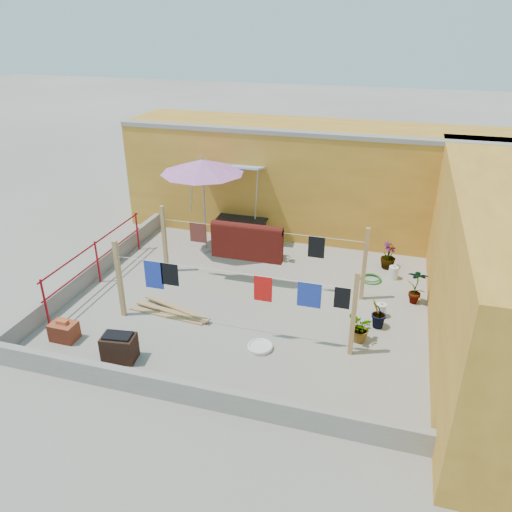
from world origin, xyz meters
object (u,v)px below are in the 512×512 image
at_px(water_jug_b, 393,273).
at_px(brick_stack, 64,331).
at_px(patio_umbrella, 202,167).
at_px(outdoor_table, 242,221).
at_px(white_basin, 260,347).
at_px(water_jug_a, 381,310).
at_px(brazier, 119,347).
at_px(plant_back_a, 276,246).
at_px(green_hose, 371,279).

bearing_deg(water_jug_b, brick_stack, -144.08).
distance_m(patio_umbrella, outdoor_table, 2.15).
relative_size(white_basin, water_jug_a, 1.43).
bearing_deg(outdoor_table, water_jug_b, -14.83).
relative_size(patio_umbrella, brazier, 3.95).
height_order(brazier, plant_back_a, plant_back_a).
bearing_deg(white_basin, water_jug_a, 40.33).
bearing_deg(white_basin, plant_back_a, 99.94).
relative_size(white_basin, water_jug_b, 1.37).
bearing_deg(white_basin, brick_stack, -168.27).
distance_m(outdoor_table, plant_back_a, 1.57).
bearing_deg(patio_umbrella, brick_stack, -103.75).
bearing_deg(brick_stack, green_hose, 36.83).
distance_m(water_jug_b, plant_back_a, 3.15).
bearing_deg(green_hose, brick_stack, -143.17).
xyz_separation_m(brick_stack, brazier, (1.44, -0.26, 0.08)).
xyz_separation_m(outdoor_table, brick_stack, (-1.96, -5.77, -0.42)).
distance_m(outdoor_table, brazier, 6.07).
bearing_deg(water_jug_a, brazier, -147.88).
bearing_deg(water_jug_b, green_hose, -155.72).
xyz_separation_m(water_jug_b, plant_back_a, (-3.13, 0.28, 0.20)).
relative_size(water_jug_a, plant_back_a, 0.49).
height_order(outdoor_table, plant_back_a, plant_back_a).
height_order(outdoor_table, brazier, outdoor_table).
bearing_deg(brazier, green_hose, 46.49).
height_order(brick_stack, brazier, brazier).
relative_size(patio_umbrella, outdoor_table, 1.80).
bearing_deg(brazier, patio_umbrella, 92.73).
bearing_deg(water_jug_a, white_basin, -139.67).
distance_m(water_jug_a, water_jug_b, 1.91).
xyz_separation_m(brick_stack, water_jug_a, (6.17, 2.71, -0.04)).
bearing_deg(brazier, water_jug_a, 32.12).
bearing_deg(brick_stack, water_jug_a, 23.70).
xyz_separation_m(patio_umbrella, white_basin, (2.75, -4.05, -2.37)).
distance_m(water_jug_b, green_hose, 0.59).
bearing_deg(water_jug_a, outdoor_table, 143.93).
relative_size(brazier, green_hose, 1.25).
relative_size(green_hose, plant_back_a, 0.74).
bearing_deg(water_jug_b, outdoor_table, 165.17).
bearing_deg(patio_umbrella, outdoor_table, 49.50).
height_order(water_jug_b, green_hose, water_jug_b).
relative_size(brick_stack, water_jug_a, 1.47).
relative_size(white_basin, green_hose, 0.95).
distance_m(outdoor_table, water_jug_b, 4.57).
height_order(patio_umbrella, white_basin, patio_umbrella).
bearing_deg(patio_umbrella, white_basin, -55.84).
bearing_deg(plant_back_a, green_hose, -11.15).
relative_size(patio_umbrella, plant_back_a, 3.68).
xyz_separation_m(white_basin, water_jug_b, (2.42, 3.79, 0.12)).
bearing_deg(green_hose, white_basin, -118.05).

